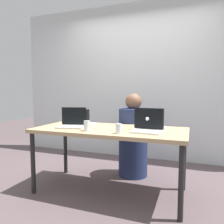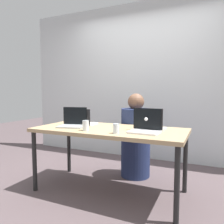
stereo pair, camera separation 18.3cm
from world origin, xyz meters
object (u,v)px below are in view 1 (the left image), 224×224
Objects in this scene: person_at_center at (133,139)px; laptop_back_left at (80,121)px; water_glass_right at (119,129)px; laptop_front_right at (148,127)px; water_glass_left at (87,126)px; laptop_front_left at (72,123)px; laptop_back_right at (150,125)px.

laptop_back_left is (-0.58, -0.46, 0.28)m from person_at_center.
person_at_center reaches higher than water_glass_right.
laptop_front_right is 0.64m from water_glass_left.
laptop_back_left is 0.46m from water_glass_left.
water_glass_right is 0.36m from water_glass_left.
laptop_front_left is 1.06× the size of laptop_back_right.
person_at_center is 10.30× the size of water_glass_left.
laptop_front_left reaches higher than laptop_back_left.
laptop_front_left is (-0.57, -0.64, 0.29)m from person_at_center.
laptop_back_left reaches higher than water_glass_right.
laptop_front_right is (0.89, -0.18, 0.01)m from laptop_back_left.
water_glass_left is at bearing 34.61° from laptop_back_right.
laptop_front_left reaches higher than water_glass_left.
laptop_front_right is at bearing 37.00° from water_glass_right.
laptop_back_left is at bearing 33.88° from person_at_center.
water_glass_left is (0.28, -0.17, -0.00)m from laptop_front_left.
laptop_back_right is 0.69m from water_glass_left.
person_at_center is 0.65m from laptop_back_right.
water_glass_right is (0.64, -0.18, -0.01)m from laptop_front_left.
laptop_front_right is (0.89, 0.01, 0.00)m from laptop_front_left.
laptop_front_right is at bearing 97.69° from laptop_back_right.
laptop_back_left is at bearing 128.48° from water_glass_left.
laptop_back_right is (-0.00, 0.15, -0.00)m from laptop_front_right.
laptop_front_right is at bearing 111.94° from person_at_center.
person_at_center is 3.47× the size of laptop_back_right.
laptop_front_right reaches higher than water_glass_left.
laptop_back_right is at bearing 95.19° from laptop_front_right.
laptop_front_left is 0.33m from water_glass_left.
laptop_back_right reaches higher than laptop_front_left.
laptop_back_left is at bearing 150.13° from water_glass_right.
water_glass_left is at bearing 65.69° from person_at_center.
laptop_front_right is at bearing 169.96° from laptop_back_left.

